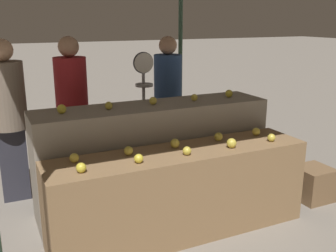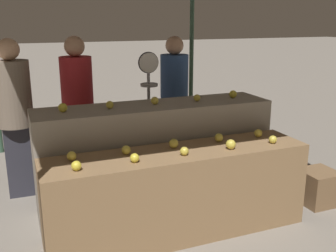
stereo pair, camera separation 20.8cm
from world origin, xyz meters
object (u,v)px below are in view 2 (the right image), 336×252
object	(u,v)px
person_customer_right	(14,108)
person_vendor_at_scale	(174,94)
produce_scale	(149,90)
wooden_crate_side	(318,187)
person_customer_left	(78,101)

from	to	relation	value
person_customer_right	person_vendor_at_scale	bearing A→B (deg)	-174.23
produce_scale	wooden_crate_side	size ratio (longest dim) A/B	4.26
person_customer_left	wooden_crate_side	size ratio (longest dim) A/B	4.76
person_customer_left	person_customer_right	world-z (taller)	person_customer_left
produce_scale	person_vendor_at_scale	bearing A→B (deg)	31.06
produce_scale	person_vendor_at_scale	distance (m)	0.51
produce_scale	person_customer_left	world-z (taller)	person_customer_left
produce_scale	person_customer_left	xyz separation A→B (m)	(-0.78, 0.21, -0.10)
person_vendor_at_scale	person_customer_right	bearing A→B (deg)	12.47
person_customer_left	person_customer_right	bearing A→B (deg)	22.03
produce_scale	person_customer_right	size ratio (longest dim) A/B	0.90
person_vendor_at_scale	person_customer_left	xyz separation A→B (m)	(-1.21, -0.04, 0.01)
person_customer_left	person_customer_right	distance (m)	0.68
person_vendor_at_scale	produce_scale	bearing A→B (deg)	39.17
wooden_crate_side	produce_scale	bearing A→B (deg)	138.29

